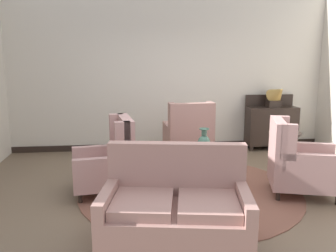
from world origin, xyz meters
The scene contains 13 objects.
ground centered at (0.00, 0.00, 0.00)m, with size 8.99×8.99×0.00m, color brown.
wall_back centered at (0.00, 2.71, 1.62)m, with size 6.58×0.08×3.25m, color silver.
baseboard_back centered at (0.00, 2.66, 0.06)m, with size 6.42×0.03×0.12m, color black.
area_rug centered at (0.00, 0.30, 0.01)m, with size 3.13×3.13×0.01m, color brown.
coffee_table centered at (0.22, 0.43, 0.40)m, with size 0.81×0.81×0.50m.
porcelain_vase centered at (0.21, 0.39, 0.67)m, with size 0.19×0.19×0.38m.
settee centered at (-0.40, -1.10, 0.40)m, with size 1.58×1.08×0.99m.
armchair_beside_settee centered at (-1.13, 0.37, 0.45)m, with size 0.91×0.86×1.06m.
armchair_far_left centered at (1.45, -0.01, 0.44)m, with size 1.06×0.94×1.05m.
armchair_foreground_right centered at (0.20, 1.63, 0.46)m, with size 0.81×0.92×1.12m.
side_table centered at (1.57, 0.72, 0.44)m, with size 0.50×0.50×0.73m.
sideboard centered at (2.07, 2.42, 0.50)m, with size 1.01×0.40×1.11m.
gramophone centered at (2.11, 2.33, 1.13)m, with size 0.47×0.54×0.53m.
Camera 1 is at (-0.85, -4.40, 1.89)m, focal length 37.68 mm.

